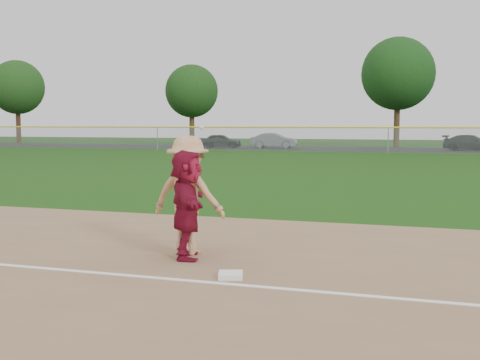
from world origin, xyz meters
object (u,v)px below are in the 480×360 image
(car_mid, at_px, (274,141))
(car_right, at_px, (472,143))
(first_base, at_px, (231,275))
(base_runner, at_px, (187,204))
(car_left, at_px, (221,141))

(car_mid, distance_m, car_right, 17.34)
(first_base, relative_size, base_runner, 0.19)
(first_base, relative_size, car_right, 0.08)
(first_base, bearing_deg, base_runner, 137.79)
(base_runner, height_order, car_left, base_runner)
(first_base, distance_m, car_mid, 47.84)
(first_base, height_order, base_runner, base_runner)
(first_base, bearing_deg, car_right, 82.55)
(car_right, bearing_deg, car_left, 104.25)
(car_left, relative_size, car_mid, 0.91)
(first_base, xyz_separation_m, car_mid, (-11.31, 46.48, 0.65))
(first_base, xyz_separation_m, car_left, (-16.25, 45.51, 0.61))
(base_runner, relative_size, car_mid, 0.43)
(first_base, bearing_deg, car_mid, 103.67)
(car_mid, bearing_deg, base_runner, -171.47)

